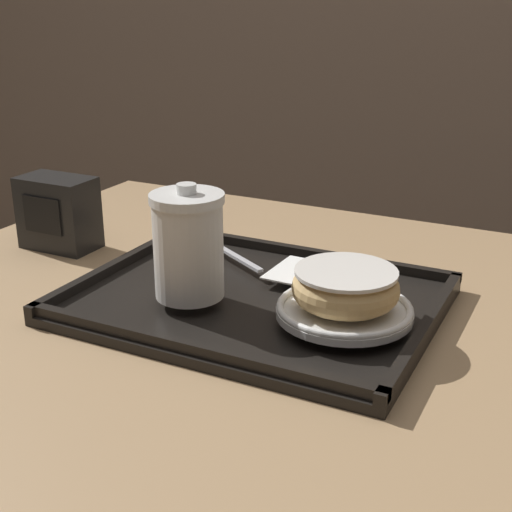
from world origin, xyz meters
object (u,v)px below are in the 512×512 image
object	(u,v)px
coffee_cup_front	(188,245)
napkin_dispenser	(58,213)
spoon	(214,242)
donut_chocolate_glazed	(345,287)

from	to	relation	value
coffee_cup_front	napkin_dispenser	world-z (taller)	coffee_cup_front
coffee_cup_front	spoon	world-z (taller)	coffee_cup_front
coffee_cup_front	napkin_dispenser	xyz separation A→B (m)	(-0.29, 0.11, -0.03)
spoon	napkin_dispenser	bearing A→B (deg)	42.64
spoon	napkin_dispenser	size ratio (longest dim) A/B	1.34
donut_chocolate_glazed	spoon	distance (m)	0.27
donut_chocolate_glazed	spoon	xyz separation A→B (m)	(-0.24, 0.13, -0.03)
donut_chocolate_glazed	napkin_dispenser	xyz separation A→B (m)	(-0.46, 0.08, -0.01)
spoon	napkin_dispenser	world-z (taller)	napkin_dispenser
coffee_cup_front	spoon	xyz separation A→B (m)	(-0.06, 0.16, -0.06)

